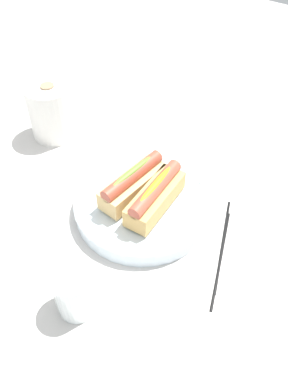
% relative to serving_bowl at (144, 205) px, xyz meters
% --- Properties ---
extents(ground_plane, '(2.40, 2.40, 0.00)m').
position_rel_serving_bowl_xyz_m(ground_plane, '(0.01, 0.00, -0.02)').
color(ground_plane, beige).
extents(serving_bowl, '(0.27, 0.27, 0.04)m').
position_rel_serving_bowl_xyz_m(serving_bowl, '(0.00, 0.00, 0.00)').
color(serving_bowl, silver).
rests_on(serving_bowl, ground_plane).
extents(hotdog_front, '(0.15, 0.06, 0.06)m').
position_rel_serving_bowl_xyz_m(hotdog_front, '(-0.00, -0.03, 0.04)').
color(hotdog_front, tan).
rests_on(hotdog_front, serving_bowl).
extents(hotdog_back, '(0.15, 0.06, 0.06)m').
position_rel_serving_bowl_xyz_m(hotdog_back, '(0.00, 0.03, 0.04)').
color(hotdog_back, '#DBB270').
rests_on(hotdog_back, serving_bowl).
extents(water_glass, '(0.07, 0.07, 0.09)m').
position_rel_serving_bowl_xyz_m(water_glass, '(-0.23, -0.03, 0.02)').
color(water_glass, white).
rests_on(water_glass, ground_plane).
extents(paper_towel_roll, '(0.11, 0.11, 0.13)m').
position_rel_serving_bowl_xyz_m(paper_towel_roll, '(0.08, 0.33, 0.05)').
color(paper_towel_roll, white).
rests_on(paper_towel_roll, ground_plane).
extents(chopstick_near, '(0.21, 0.08, 0.01)m').
position_rel_serving_bowl_xyz_m(chopstick_near, '(0.02, -0.17, -0.02)').
color(chopstick_near, black).
rests_on(chopstick_near, ground_plane).
extents(chopstick_far, '(0.21, 0.08, 0.01)m').
position_rel_serving_bowl_xyz_m(chopstick_far, '(-0.01, -0.18, -0.02)').
color(chopstick_far, black).
rests_on(chopstick_far, ground_plane).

